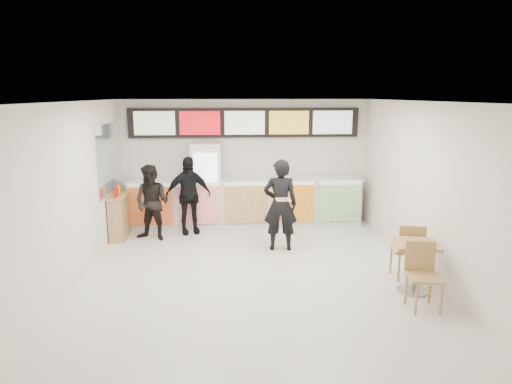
{
  "coord_description": "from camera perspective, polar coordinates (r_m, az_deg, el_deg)",
  "views": [
    {
      "loc": [
        -0.51,
        -7.57,
        3.11
      ],
      "look_at": [
        0.12,
        1.2,
        1.23
      ],
      "focal_mm": 32.0,
      "sensor_mm": 36.0,
      "label": 1
    }
  ],
  "objects": [
    {
      "name": "wall_left",
      "position": [
        8.13,
        -21.82,
        -0.21
      ],
      "size": [
        0.0,
        7.0,
        7.0
      ],
      "primitive_type": "plane",
      "rotation": [
        1.57,
        0.0,
        1.57
      ],
      "color": "silver",
      "rests_on": "floor"
    },
    {
      "name": "floor",
      "position": [
        8.2,
        -0.22,
        -10.19
      ],
      "size": [
        7.0,
        7.0,
        0.0
      ],
      "primitive_type": "plane",
      "color": "beige",
      "rests_on": "ground"
    },
    {
      "name": "menu_board",
      "position": [
        11.02,
        -1.43,
        8.66
      ],
      "size": [
        5.5,
        0.14,
        0.7
      ],
      "color": "black",
      "rests_on": "wall_back"
    },
    {
      "name": "customer_main",
      "position": [
        9.19,
        3.05,
        -1.62
      ],
      "size": [
        0.71,
        0.5,
        1.87
      ],
      "primitive_type": "imported",
      "rotation": [
        0.0,
        0.0,
        3.06
      ],
      "color": "black",
      "rests_on": "floor"
    },
    {
      "name": "ceiling",
      "position": [
        7.59,
        -0.24,
        11.26
      ],
      "size": [
        7.0,
        7.0,
        0.0
      ],
      "primitive_type": "plane",
      "rotation": [
        3.14,
        0.0,
        0.0
      ],
      "color": "white",
      "rests_on": "wall_back"
    },
    {
      "name": "customer_left",
      "position": [
        10.08,
        -12.87,
        -1.32
      ],
      "size": [
        0.97,
        0.87,
        1.65
      ],
      "primitive_type": "imported",
      "rotation": [
        0.0,
        0.0,
        -0.37
      ],
      "color": "black",
      "rests_on": "floor"
    },
    {
      "name": "mirror_panel",
      "position": [
        10.41,
        -17.85,
        4.01
      ],
      "size": [
        0.01,
        2.0,
        1.5
      ],
      "primitive_type": "cube",
      "color": "#B2B7BF",
      "rests_on": "wall_left"
    },
    {
      "name": "cafe_table",
      "position": [
        7.73,
        19.27,
        -7.78
      ],
      "size": [
        0.76,
        1.73,
        0.98
      ],
      "rotation": [
        0.0,
        0.0,
        -0.17
      ],
      "color": "#AD884F",
      "rests_on": "floor"
    },
    {
      "name": "condiment_ledge",
      "position": [
        10.45,
        -16.73,
        -2.95
      ],
      "size": [
        0.35,
        0.86,
        1.14
      ],
      "color": "#AD884F",
      "rests_on": "floor"
    },
    {
      "name": "pizza_slice",
      "position": [
        8.7,
        3.43,
        -0.9
      ],
      "size": [
        0.36,
        0.36,
        0.02
      ],
      "color": "beige",
      "rests_on": "customer_main"
    },
    {
      "name": "service_counter",
      "position": [
        10.98,
        -1.31,
        -1.27
      ],
      "size": [
        5.56,
        0.77,
        1.14
      ],
      "color": "silver",
      "rests_on": "floor"
    },
    {
      "name": "customer_mid",
      "position": [
        10.4,
        -8.48,
        -0.41
      ],
      "size": [
        1.11,
        0.7,
        1.76
      ],
      "primitive_type": "imported",
      "rotation": [
        0.0,
        0.0,
        0.28
      ],
      "color": "black",
      "rests_on": "floor"
    },
    {
      "name": "wall_back",
      "position": [
        11.2,
        -1.43,
        3.83
      ],
      "size": [
        6.0,
        0.0,
        6.0
      ],
      "primitive_type": "plane",
      "rotation": [
        1.57,
        0.0,
        0.0
      ],
      "color": "silver",
      "rests_on": "floor"
    },
    {
      "name": "wall_right",
      "position": [
        8.5,
        20.39,
        0.41
      ],
      "size": [
        0.0,
        7.0,
        7.0
      ],
      "primitive_type": "plane",
      "rotation": [
        1.57,
        0.0,
        -1.57
      ],
      "color": "silver",
      "rests_on": "floor"
    },
    {
      "name": "drinks_fridge",
      "position": [
        10.9,
        -6.24,
        0.87
      ],
      "size": [
        0.7,
        0.67,
        2.0
      ],
      "color": "white",
      "rests_on": "floor"
    }
  ]
}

